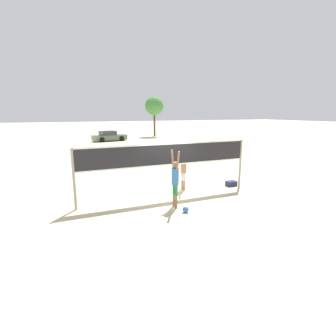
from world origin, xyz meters
TOP-DOWN VIEW (x-y plane):
  - ground_plane at (0.00, 0.00)m, footprint 200.00×200.00m
  - volleyball_net at (0.00, 0.00)m, footprint 7.84×0.10m
  - player_spiker at (-0.25, -1.27)m, footprint 0.28×0.72m
  - player_blocker at (1.12, 0.74)m, footprint 0.28×0.69m
  - volleyball at (-0.12, -1.95)m, footprint 0.23×0.23m
  - gear_bag at (3.67, 0.37)m, footprint 0.51×0.35m
  - parked_car_near at (2.12, 24.34)m, footprint 4.51×2.46m
  - tree_left_cluster at (10.04, 28.59)m, footprint 2.85×2.85m

SIDE VIEW (x-z plane):
  - ground_plane at x=0.00m, z-range 0.00..0.00m
  - volleyball at x=-0.12m, z-range 0.00..0.23m
  - gear_bag at x=3.67m, z-range 0.00..0.25m
  - parked_car_near at x=2.12m, z-range -0.07..1.26m
  - player_blocker at x=1.12m, z-range 0.05..2.11m
  - player_spiker at x=-0.25m, z-range 0.07..2.35m
  - volleyball_net at x=0.00m, z-range 0.55..2.94m
  - tree_left_cluster at x=10.04m, z-range 1.58..7.65m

